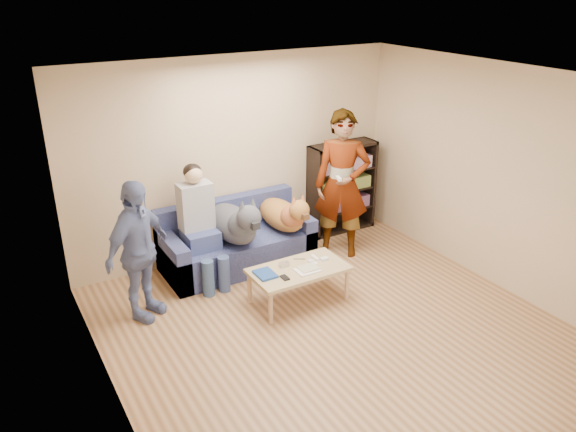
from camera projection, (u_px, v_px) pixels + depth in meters
ground at (347, 340)px, 5.76m from camera, size 5.00×5.00×0.00m
ceiling at (360, 85)px, 4.74m from camera, size 5.00×5.00×0.00m
wall_back at (237, 157)px, 7.24m from camera, size 4.50×0.00×4.50m
wall_left at (110, 287)px, 4.21m from camera, size 0.00×5.00×5.00m
wall_right at (515, 184)px, 6.30m from camera, size 0.00×5.00×5.00m
blanket at (292, 223)px, 7.28m from camera, size 0.41×0.34×0.14m
person_standing_right at (342, 185)px, 7.23m from camera, size 0.84×0.81×1.94m
person_standing_left at (138, 251)px, 5.89m from camera, size 0.97×0.83×1.57m
held_controller at (339, 179)px, 6.91m from camera, size 0.08×0.14×0.03m
notebook_blue at (265, 274)px, 6.16m from camera, size 0.20×0.26×0.03m
papers at (307, 270)px, 6.26m from camera, size 0.26×0.20×0.02m
magazine at (308, 268)px, 6.28m from camera, size 0.22×0.17×0.01m
camera_silver at (284, 264)px, 6.35m from camera, size 0.11×0.06×0.05m
controller_a at (315, 258)px, 6.52m from camera, size 0.04×0.13×0.03m
controller_b at (324, 259)px, 6.49m from camera, size 0.09×0.06×0.03m
headphone_cup_a at (315, 264)px, 6.39m from camera, size 0.07×0.07×0.02m
headphone_cup_b at (311, 261)px, 6.45m from camera, size 0.07×0.07×0.02m
pen_orange at (305, 274)px, 6.18m from camera, size 0.13×0.06×0.01m
pen_black at (299, 259)px, 6.51m from camera, size 0.13×0.08×0.01m
wallet at (285, 278)px, 6.10m from camera, size 0.07×0.12×0.02m
sofa at (236, 244)px, 7.20m from camera, size 1.90×0.85×0.82m
person_seated at (200, 221)px, 6.67m from camera, size 0.40×0.73×1.47m
dog_gray at (235, 223)px, 6.85m from camera, size 0.48×1.28×0.69m
dog_tan at (284, 214)px, 7.19m from camera, size 0.41×1.17×0.60m
coffee_table at (299, 272)px, 6.33m from camera, size 1.10×0.60×0.42m
bookshelf at (341, 185)px, 8.07m from camera, size 1.00×0.34×1.30m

